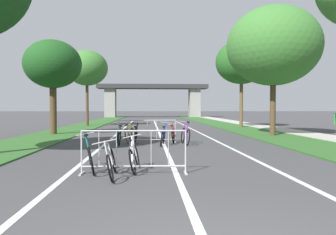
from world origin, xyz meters
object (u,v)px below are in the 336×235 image
crowd_barrier_nearest (134,152)px  bicycle_white_1 (134,157)px  tree_right_oak_mid (273,46)px  bicycle_silver_5 (111,162)px  tree_left_maple_mid (87,68)px  bicycle_blue_8 (163,137)px  bicycle_yellow_0 (130,135)px  bicycle_red_2 (174,135)px  bicycle_teal_6 (90,156)px  bicycle_purple_3 (185,136)px  bicycle_black_7 (135,137)px  bicycle_green_4 (119,136)px  crowd_barrier_second (147,132)px  tree_right_pine_near (241,62)px  tree_left_pine_far (53,65)px

crowd_barrier_nearest → bicycle_white_1: size_ratio=1.60×
tree_right_oak_mid → bicycle_silver_5: tree_right_oak_mid is taller
bicycle_silver_5 → bicycle_white_1: bearing=-125.1°
tree_left_maple_mid → tree_right_oak_mid: size_ratio=0.91×
bicycle_blue_8 → bicycle_silver_5: bearing=-95.0°
bicycle_yellow_0 → bicycle_silver_5: 7.26m
bicycle_red_2 → bicycle_teal_6: bicycle_teal_6 is taller
tree_left_maple_mid → bicycle_purple_3: bearing=-64.5°
bicycle_black_7 → bicycle_white_1: bearing=-83.6°
bicycle_white_1 → bicycle_green_4: size_ratio=0.92×
bicycle_silver_5 → bicycle_blue_8: (1.45, 6.29, 0.01)m
bicycle_white_1 → bicycle_green_4: bicycle_green_4 is taller
bicycle_yellow_0 → bicycle_purple_3: 2.53m
tree_left_maple_mid → bicycle_teal_6: (3.83, -20.10, -4.60)m
bicycle_green_4 → bicycle_teal_6: 5.75m
crowd_barrier_second → bicycle_silver_5: crowd_barrier_second is taller
tree_right_pine_near → bicycle_blue_8: bearing=-119.8°
bicycle_yellow_0 → bicycle_white_1: (0.46, -6.50, -0.02)m
tree_left_maple_mid → crowd_barrier_second: (5.22, -13.94, -4.45)m
crowd_barrier_second → tree_right_oak_mid: bearing=26.1°
tree_left_maple_mid → bicycle_red_2: 15.68m
bicycle_purple_3 → bicycle_blue_8: bearing=-174.1°
bicycle_blue_8 → bicycle_green_4: bearing=-177.7°
tree_right_oak_mid → bicycle_black_7: size_ratio=4.34×
tree_right_oak_mid → bicycle_blue_8: (-6.29, -4.01, -4.63)m
crowd_barrier_nearest → crowd_barrier_second: same height
tree_right_oak_mid → tree_right_pine_near: tree_right_oak_mid is taller
bicycle_purple_3 → bicycle_green_4: (-2.85, 0.00, -0.02)m
bicycle_yellow_0 → bicycle_white_1: bicycle_yellow_0 is taller
bicycle_silver_5 → tree_right_pine_near: bearing=-117.2°
bicycle_white_1 → bicycle_green_4: (-0.91, 5.72, 0.01)m
tree_right_pine_near → bicycle_black_7: 14.95m
bicycle_black_7 → tree_left_maple_mid: bearing=112.0°
bicycle_yellow_0 → bicycle_teal_6: 6.55m
bicycle_red_2 → bicycle_black_7: bicycle_black_7 is taller
bicycle_yellow_0 → bicycle_red_2: 1.96m
bicycle_blue_8 → tree_left_maple_mid: bearing=120.1°
bicycle_green_4 → bicycle_blue_8: (1.88, -0.19, -0.00)m
bicycle_white_1 → bicycle_silver_5: bicycle_silver_5 is taller
bicycle_red_2 → bicycle_silver_5: (-1.97, -7.30, 0.01)m
bicycle_teal_6 → bicycle_black_7: bearing=68.8°
tree_left_pine_far → tree_left_maple_mid: (0.30, 8.88, 0.89)m
tree_right_oak_mid → bicycle_teal_6: size_ratio=4.17×
crowd_barrier_nearest → bicycle_purple_3: crowd_barrier_nearest is taller
bicycle_green_4 → bicycle_teal_6: bearing=-101.4°
bicycle_white_1 → bicycle_blue_8: bicycle_blue_8 is taller
tree_right_oak_mid → tree_right_pine_near: (0.47, 7.79, 0.22)m
bicycle_red_2 → bicycle_purple_3: bicycle_purple_3 is taller
tree_left_maple_mid → bicycle_red_2: bearing=-64.7°
bicycle_red_2 → bicycle_silver_5: size_ratio=1.00×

